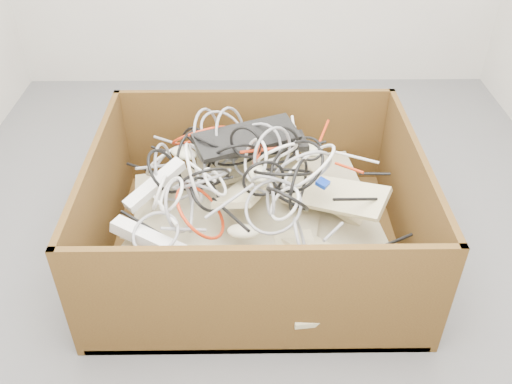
{
  "coord_description": "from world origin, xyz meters",
  "views": [
    {
      "loc": [
        -0.04,
        -1.86,
        1.61
      ],
      "look_at": [
        -0.02,
        -0.13,
        0.3
      ],
      "focal_mm": 38.41,
      "sensor_mm": 36.0,
      "label": 1
    }
  ],
  "objects_px": {
    "power_strip_left": "(155,184)",
    "power_strip_right": "(150,239)",
    "vga_plug": "(323,183)",
    "cardboard_box": "(252,228)"
  },
  "relations": [
    {
      "from": "vga_plug",
      "to": "cardboard_box",
      "type": "bearing_deg",
      "value": -146.89
    },
    {
      "from": "power_strip_right",
      "to": "vga_plug",
      "type": "height_order",
      "value": "vga_plug"
    },
    {
      "from": "vga_plug",
      "to": "power_strip_left",
      "type": "bearing_deg",
      "value": -141.74
    },
    {
      "from": "cardboard_box",
      "to": "power_strip_left",
      "type": "bearing_deg",
      "value": -175.74
    },
    {
      "from": "cardboard_box",
      "to": "power_strip_left",
      "type": "distance_m",
      "value": 0.44
    },
    {
      "from": "cardboard_box",
      "to": "power_strip_left",
      "type": "xyz_separation_m",
      "value": [
        -0.37,
        -0.03,
        0.25
      ]
    },
    {
      "from": "power_strip_right",
      "to": "cardboard_box",
      "type": "bearing_deg",
      "value": 62.06
    },
    {
      "from": "power_strip_right",
      "to": "vga_plug",
      "type": "distance_m",
      "value": 0.68
    },
    {
      "from": "power_strip_left",
      "to": "power_strip_right",
      "type": "distance_m",
      "value": 0.25
    },
    {
      "from": "cardboard_box",
      "to": "power_strip_right",
      "type": "bearing_deg",
      "value": -142.38
    }
  ]
}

